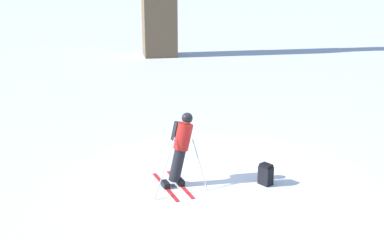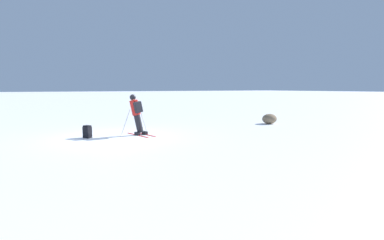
{
  "view_description": "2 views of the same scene",
  "coord_description": "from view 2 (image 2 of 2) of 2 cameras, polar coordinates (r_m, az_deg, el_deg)",
  "views": [
    {
      "loc": [
        -2.8,
        -11.09,
        5.2
      ],
      "look_at": [
        -0.22,
        2.26,
        0.82
      ],
      "focal_mm": 50.0,
      "sensor_mm": 36.0,
      "label": 1
    },
    {
      "loc": [
        3.18,
        11.93,
        1.99
      ],
      "look_at": [
        -2.49,
        1.93,
        0.74
      ],
      "focal_mm": 28.0,
      "sensor_mm": 36.0,
      "label": 2
    }
  ],
  "objects": [
    {
      "name": "spare_backpack",
      "position": [
        12.56,
        -19.31,
        -2.13
      ],
      "size": [
        0.34,
        0.37,
        0.5
      ],
      "rotation": [
        0.0,
        0.0,
        5.25
      ],
      "color": "black",
      "rests_on": "ground"
    },
    {
      "name": "exposed_boulder_0",
      "position": [
        17.01,
        14.54,
        0.21
      ],
      "size": [
        0.85,
        0.72,
        0.55
      ],
      "primitive_type": "ellipsoid",
      "color": "#7A664C",
      "rests_on": "ground"
    },
    {
      "name": "ground_plane",
      "position": [
        12.51,
        -14.46,
        -3.15
      ],
      "size": [
        300.0,
        300.0,
        0.0
      ],
      "primitive_type": "plane",
      "color": "white"
    },
    {
      "name": "skier",
      "position": [
        12.59,
        -10.52,
        1.39
      ],
      "size": [
        1.27,
        1.69,
        1.75
      ],
      "rotation": [
        0.0,
        0.0,
        0.2
      ],
      "color": "red",
      "rests_on": "ground"
    }
  ]
}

